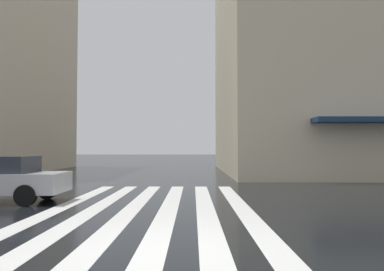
# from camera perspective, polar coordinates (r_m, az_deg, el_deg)

# --- Properties ---
(ground_plane) EXTENTS (220.00, 220.00, 0.00)m
(ground_plane) POSITION_cam_1_polar(r_m,az_deg,el_deg) (6.53, -2.68, -16.43)
(ground_plane) COLOR black
(zebra_crossing) EXTENTS (13.00, 5.50, 0.01)m
(zebra_crossing) POSITION_cam_1_polar(r_m,az_deg,el_deg) (10.51, -6.30, -10.88)
(zebra_crossing) COLOR silver
(zebra_crossing) RESTS_ON ground_plane
(haussmann_block_corner) EXTENTS (19.61, 23.66, 21.81)m
(haussmann_block_corner) POSITION_cam_1_polar(r_m,az_deg,el_deg) (32.61, 26.46, 14.32)
(haussmann_block_corner) COLOR beige
(haussmann_block_corner) RESTS_ON ground_plane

